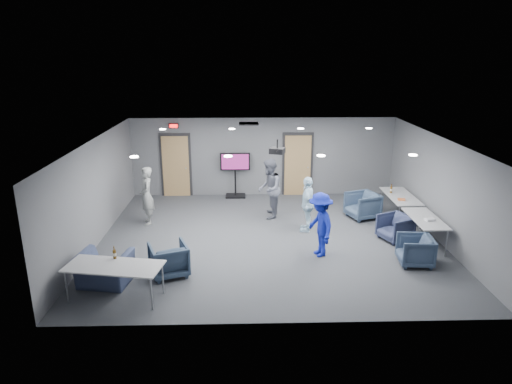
{
  "coord_description": "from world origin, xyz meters",
  "views": [
    {
      "loc": [
        -0.67,
        -11.36,
        4.83
      ],
      "look_at": [
        -0.34,
        0.39,
        1.2
      ],
      "focal_mm": 32.0,
      "sensor_mm": 36.0,
      "label": 1
    }
  ],
  "objects_px": {
    "chair_front_a": "(169,259)",
    "table_right_a": "(401,197)",
    "chair_right_b": "(395,228)",
    "table_right_b": "(425,220)",
    "person_c": "(307,204)",
    "chair_right_c": "(415,250)",
    "table_front_left": "(114,267)",
    "chair_front_b": "(104,269)",
    "person_a": "(147,196)",
    "person_b": "(269,189)",
    "person_d": "(320,225)",
    "chair_right_a": "(362,206)",
    "projector": "(277,151)",
    "tv_stand": "(235,172)",
    "bottle_front": "(115,254)",
    "bottle_right": "(391,190)"
  },
  "relations": [
    {
      "from": "person_d",
      "to": "bottle_right",
      "type": "relative_size",
      "value": 5.73
    },
    {
      "from": "person_a",
      "to": "chair_front_b",
      "type": "xyz_separation_m",
      "value": [
        -0.22,
        -3.65,
        -0.49
      ]
    },
    {
      "from": "person_d",
      "to": "chair_front_a",
      "type": "bearing_deg",
      "value": -89.38
    },
    {
      "from": "table_right_a",
      "to": "projector",
      "type": "distance_m",
      "value": 4.38
    },
    {
      "from": "table_front_left",
      "to": "chair_right_b",
      "type": "bearing_deg",
      "value": 33.14
    },
    {
      "from": "person_c",
      "to": "table_right_b",
      "type": "xyz_separation_m",
      "value": [
        2.91,
        -1.06,
        -0.1
      ]
    },
    {
      "from": "table_right_a",
      "to": "table_front_left",
      "type": "height_order",
      "value": "same"
    },
    {
      "from": "chair_front_b",
      "to": "table_right_a",
      "type": "xyz_separation_m",
      "value": [
        7.69,
        3.82,
        0.33
      ]
    },
    {
      "from": "chair_right_a",
      "to": "bottle_front",
      "type": "relative_size",
      "value": 3.14
    },
    {
      "from": "bottle_front",
      "to": "chair_right_b",
      "type": "bearing_deg",
      "value": 20.55
    },
    {
      "from": "chair_right_a",
      "to": "chair_front_b",
      "type": "relative_size",
      "value": 0.8
    },
    {
      "from": "tv_stand",
      "to": "chair_front_a",
      "type": "bearing_deg",
      "value": -103.78
    },
    {
      "from": "chair_right_a",
      "to": "bottle_right",
      "type": "xyz_separation_m",
      "value": [
        0.89,
        0.18,
        0.44
      ]
    },
    {
      "from": "bottle_right",
      "to": "chair_right_b",
      "type": "bearing_deg",
      "value": -103.23
    },
    {
      "from": "person_b",
      "to": "chair_right_a",
      "type": "relative_size",
      "value": 2.09
    },
    {
      "from": "person_a",
      "to": "table_right_b",
      "type": "bearing_deg",
      "value": 59.58
    },
    {
      "from": "person_b",
      "to": "table_front_left",
      "type": "distance_m",
      "value": 5.77
    },
    {
      "from": "table_right_a",
      "to": "table_front_left",
      "type": "distance_m",
      "value": 8.53
    },
    {
      "from": "chair_front_a",
      "to": "chair_right_c",
      "type": "bearing_deg",
      "value": 162.56
    },
    {
      "from": "chair_front_a",
      "to": "table_right_a",
      "type": "relative_size",
      "value": 0.45
    },
    {
      "from": "table_front_left",
      "to": "person_a",
      "type": "bearing_deg",
      "value": 102.55
    },
    {
      "from": "person_b",
      "to": "table_right_b",
      "type": "height_order",
      "value": "person_b"
    },
    {
      "from": "chair_front_a",
      "to": "bottle_right",
      "type": "distance_m",
      "value": 7.21
    },
    {
      "from": "chair_right_c",
      "to": "person_c",
      "type": "bearing_deg",
      "value": -129.1
    },
    {
      "from": "bottle_front",
      "to": "projector",
      "type": "height_order",
      "value": "projector"
    },
    {
      "from": "chair_right_a",
      "to": "bottle_front",
      "type": "xyz_separation_m",
      "value": [
        -6.25,
        -4.21,
        0.44
      ]
    },
    {
      "from": "table_front_left",
      "to": "bottle_right",
      "type": "relative_size",
      "value": 7.28
    },
    {
      "from": "person_b",
      "to": "table_right_a",
      "type": "distance_m",
      "value": 3.92
    },
    {
      "from": "chair_right_c",
      "to": "table_right_a",
      "type": "relative_size",
      "value": 0.42
    },
    {
      "from": "chair_right_c",
      "to": "projector",
      "type": "height_order",
      "value": "projector"
    },
    {
      "from": "chair_right_a",
      "to": "table_right_b",
      "type": "relative_size",
      "value": 0.51
    },
    {
      "from": "person_c",
      "to": "person_b",
      "type": "bearing_deg",
      "value": -126.56
    },
    {
      "from": "person_c",
      "to": "chair_right_c",
      "type": "height_order",
      "value": "person_c"
    },
    {
      "from": "person_b",
      "to": "person_c",
      "type": "relative_size",
      "value": 1.15
    },
    {
      "from": "person_d",
      "to": "chair_right_b",
      "type": "bearing_deg",
      "value": 98.02
    },
    {
      "from": "chair_front_b",
      "to": "chair_right_c",
      "type": "bearing_deg",
      "value": -164.5
    },
    {
      "from": "table_right_b",
      "to": "projector",
      "type": "height_order",
      "value": "projector"
    },
    {
      "from": "person_c",
      "to": "table_right_b",
      "type": "distance_m",
      "value": 3.09
    },
    {
      "from": "tv_stand",
      "to": "projector",
      "type": "xyz_separation_m",
      "value": [
        1.15,
        -3.66,
        1.52
      ]
    },
    {
      "from": "person_a",
      "to": "chair_front_a",
      "type": "height_order",
      "value": "person_a"
    },
    {
      "from": "person_b",
      "to": "chair_right_c",
      "type": "xyz_separation_m",
      "value": [
        3.26,
        -3.31,
        -0.55
      ]
    },
    {
      "from": "chair_front_b",
      "to": "projector",
      "type": "height_order",
      "value": "projector"
    },
    {
      "from": "chair_front_a",
      "to": "table_right_a",
      "type": "distance_m",
      "value": 7.24
    },
    {
      "from": "chair_right_b",
      "to": "chair_right_c",
      "type": "height_order",
      "value": "chair_right_c"
    },
    {
      "from": "person_d",
      "to": "projector",
      "type": "xyz_separation_m",
      "value": [
        -0.98,
        1.14,
        1.6
      ]
    },
    {
      "from": "chair_right_b",
      "to": "table_right_b",
      "type": "height_order",
      "value": "table_right_b"
    },
    {
      "from": "chair_front_a",
      "to": "projector",
      "type": "distance_m",
      "value": 3.88
    },
    {
      "from": "chair_right_c",
      "to": "bottle_front",
      "type": "bearing_deg",
      "value": -75.8
    },
    {
      "from": "person_d",
      "to": "chair_front_a",
      "type": "distance_m",
      "value": 3.7
    },
    {
      "from": "person_a",
      "to": "bottle_front",
      "type": "bearing_deg",
      "value": -15.55
    }
  ]
}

